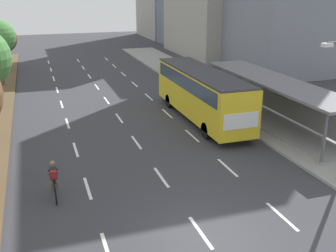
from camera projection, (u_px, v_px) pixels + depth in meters
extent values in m
plane|color=#38383D|center=(205.00, 239.00, 14.71)|extent=(140.00, 140.00, 0.00)
cube|color=gray|center=(212.00, 90.00, 35.38)|extent=(4.50, 52.00, 0.15)
cube|color=white|center=(107.00, 251.00, 14.05)|extent=(0.14, 2.20, 0.01)
cube|color=white|center=(88.00, 188.00, 18.39)|extent=(0.14, 2.20, 0.01)
cube|color=white|center=(76.00, 149.00, 22.73)|extent=(0.14, 2.20, 0.01)
cube|color=white|center=(68.00, 123.00, 27.07)|extent=(0.14, 2.20, 0.01)
cube|color=white|center=(62.00, 104.00, 31.41)|extent=(0.14, 2.20, 0.01)
cube|color=white|center=(57.00, 90.00, 35.75)|extent=(0.14, 2.20, 0.01)
cube|color=white|center=(54.00, 79.00, 40.08)|extent=(0.14, 2.20, 0.01)
cube|color=white|center=(51.00, 70.00, 44.42)|extent=(0.14, 2.20, 0.01)
cube|color=white|center=(49.00, 62.00, 48.76)|extent=(0.14, 2.20, 0.01)
cube|color=white|center=(200.00, 232.00, 15.10)|extent=(0.14, 2.20, 0.01)
cube|color=white|center=(161.00, 177.00, 19.44)|extent=(0.14, 2.20, 0.01)
cube|color=white|center=(136.00, 142.00, 23.78)|extent=(0.14, 2.20, 0.01)
cube|color=white|center=(119.00, 118.00, 28.12)|extent=(0.14, 2.20, 0.01)
cube|color=white|center=(107.00, 100.00, 32.45)|extent=(0.14, 2.20, 0.01)
cube|color=white|center=(97.00, 87.00, 36.79)|extent=(0.14, 2.20, 0.01)
cube|color=white|center=(89.00, 76.00, 41.13)|extent=(0.14, 2.20, 0.01)
cube|color=white|center=(83.00, 68.00, 45.47)|extent=(0.14, 2.20, 0.01)
cube|color=white|center=(78.00, 60.00, 49.81)|extent=(0.14, 2.20, 0.01)
cube|color=white|center=(282.00, 216.00, 16.15)|extent=(0.14, 2.20, 0.01)
cube|color=white|center=(227.00, 167.00, 20.48)|extent=(0.14, 2.20, 0.01)
cube|color=white|center=(192.00, 136.00, 24.82)|extent=(0.14, 2.20, 0.01)
cube|color=white|center=(167.00, 113.00, 29.16)|extent=(0.14, 2.20, 0.01)
cube|color=white|center=(149.00, 97.00, 33.50)|extent=(0.14, 2.20, 0.01)
cube|color=white|center=(135.00, 84.00, 37.84)|extent=(0.14, 2.20, 0.01)
cube|color=white|center=(123.00, 74.00, 42.18)|extent=(0.14, 2.20, 0.01)
cube|color=white|center=(114.00, 66.00, 46.51)|extent=(0.14, 2.20, 0.01)
cube|color=white|center=(106.00, 59.00, 50.85)|extent=(0.14, 2.20, 0.01)
cube|color=gray|center=(271.00, 121.00, 26.84)|extent=(2.60, 13.68, 0.10)
cylinder|color=#56565B|center=(324.00, 138.00, 20.13)|extent=(0.16, 0.16, 2.60)
cylinder|color=#56565B|center=(214.00, 81.00, 31.95)|extent=(0.16, 0.16, 2.60)
cylinder|color=#56565B|center=(240.00, 79.00, 32.66)|extent=(0.16, 0.16, 2.60)
cube|color=gray|center=(289.00, 100.00, 26.76)|extent=(0.10, 12.99, 2.34)
cube|color=slate|center=(274.00, 81.00, 25.94)|extent=(2.90, 14.08, 0.16)
cube|color=yellow|center=(201.00, 93.00, 27.26)|extent=(2.50, 11.20, 2.80)
cube|color=#2D3D4C|center=(202.00, 81.00, 26.98)|extent=(2.54, 10.30, 0.90)
cube|color=#333338|center=(202.00, 72.00, 26.78)|extent=(2.45, 10.98, 0.12)
cube|color=#2D3D4C|center=(174.00, 72.00, 32.18)|extent=(2.25, 0.06, 1.54)
cube|color=white|center=(241.00, 121.00, 22.29)|extent=(2.12, 0.04, 0.90)
cylinder|color=black|center=(169.00, 101.00, 30.48)|extent=(0.30, 1.00, 1.00)
cylinder|color=black|center=(196.00, 98.00, 31.14)|extent=(0.30, 1.00, 1.00)
cylinder|color=black|center=(206.00, 130.00, 24.26)|extent=(0.30, 1.00, 1.00)
cylinder|color=black|center=(239.00, 127.00, 24.92)|extent=(0.30, 1.00, 1.00)
torus|color=black|center=(54.00, 185.00, 17.92)|extent=(0.06, 0.72, 0.72)
torus|color=black|center=(56.00, 197.00, 16.93)|extent=(0.06, 0.72, 0.72)
cylinder|color=black|center=(54.00, 185.00, 17.33)|extent=(0.05, 0.94, 0.05)
cylinder|color=black|center=(55.00, 190.00, 17.30)|extent=(0.05, 0.57, 0.42)
cylinder|color=black|center=(55.00, 186.00, 17.15)|extent=(0.04, 0.04, 0.40)
cube|color=black|center=(54.00, 182.00, 17.08)|extent=(0.12, 0.24, 0.06)
cylinder|color=black|center=(53.00, 174.00, 17.69)|extent=(0.46, 0.04, 0.04)
cube|color=black|center=(53.00, 173.00, 17.14)|extent=(0.30, 0.36, 0.59)
cube|color=#A82323|center=(54.00, 174.00, 16.99)|extent=(0.26, 0.26, 0.42)
sphere|color=#9E7051|center=(52.00, 163.00, 17.11)|extent=(0.20, 0.20, 0.20)
cylinder|color=brown|center=(51.00, 182.00, 17.20)|extent=(0.12, 0.42, 0.25)
cylinder|color=brown|center=(52.00, 186.00, 17.44)|extent=(0.10, 0.17, 0.41)
cylinder|color=brown|center=(57.00, 182.00, 17.28)|extent=(0.12, 0.42, 0.25)
cylinder|color=brown|center=(57.00, 185.00, 17.51)|extent=(0.10, 0.17, 0.41)
cylinder|color=black|center=(49.00, 171.00, 17.27)|extent=(0.09, 0.47, 0.28)
cylinder|color=black|center=(57.00, 169.00, 17.37)|extent=(0.09, 0.47, 0.28)
cylinder|color=brown|center=(1.00, 68.00, 36.62)|extent=(0.28, 0.28, 3.11)
cylinder|color=brown|center=(5.00, 60.00, 43.20)|extent=(0.28, 0.28, 2.21)
sphere|color=brown|center=(2.00, 39.00, 42.47)|extent=(2.96, 2.96, 2.96)
cube|color=silver|center=(327.00, 45.00, 16.27)|extent=(0.44, 0.24, 0.16)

